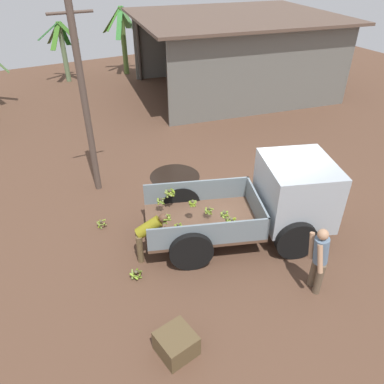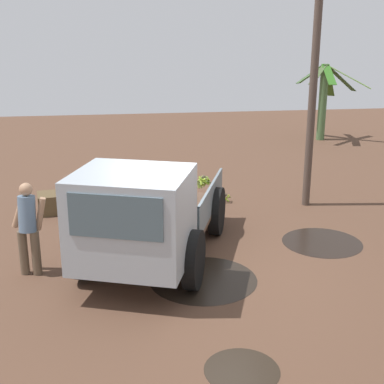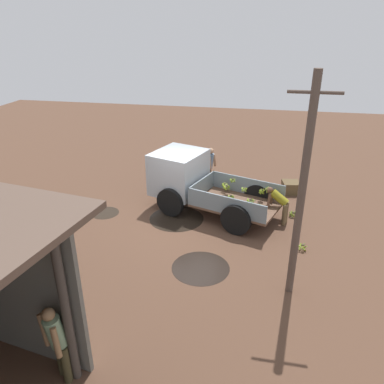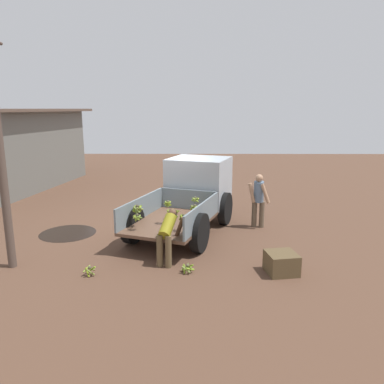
{
  "view_description": "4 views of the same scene",
  "coord_description": "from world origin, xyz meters",
  "views": [
    {
      "loc": [
        -5.43,
        -6.45,
        6.15
      ],
      "look_at": [
        -1.96,
        0.11,
        1.2
      ],
      "focal_mm": 35.0,
      "sensor_mm": 36.0,
      "label": 1
    },
    {
      "loc": [
        8.18,
        -1.23,
        4.12
      ],
      "look_at": [
        -1.1,
        0.1,
        1.2
      ],
      "focal_mm": 50.0,
      "sensor_mm": 36.0,
      "label": 2
    },
    {
      "loc": [
        -2.54,
        10.97,
        6.07
      ],
      "look_at": [
        -0.4,
        -0.15,
        0.9
      ],
      "focal_mm": 35.0,
      "sensor_mm": 36.0,
      "label": 3
    },
    {
      "loc": [
        -11.33,
        -0.88,
        3.47
      ],
      "look_at": [
        -1.05,
        -0.82,
        1.18
      ],
      "focal_mm": 35.0,
      "sensor_mm": 36.0,
      "label": 4
    }
  ],
  "objects": [
    {
      "name": "person_foreground_visitor",
      "position": [
        -0.61,
        -2.78,
        0.9
      ],
      "size": [
        0.47,
        0.65,
        1.62
      ],
      "rotation": [
        0.0,
        0.0,
        2.9
      ],
      "color": "brown",
      "rests_on": "ground"
    },
    {
      "name": "ground",
      "position": [
        0.0,
        0.0,
        0.0
      ],
      "size": [
        36.0,
        36.0,
        0.0
      ],
      "primitive_type": "plane",
      "color": "brown"
    },
    {
      "name": "person_worker_loading",
      "position": [
        -3.27,
        -0.28,
        0.72
      ],
      "size": [
        0.77,
        0.66,
        1.19
      ],
      "rotation": [
        0.0,
        0.0,
        -0.29
      ],
      "color": "brown",
      "rests_on": "ground"
    },
    {
      "name": "banana_bunch_on_ground_0",
      "position": [
        -3.8,
        -0.74,
        0.11
      ],
      "size": [
        0.3,
        0.3,
        0.2
      ],
      "color": "brown",
      "rests_on": "ground"
    },
    {
      "name": "mud_patch_0",
      "position": [
        2.62,
        0.2,
        0.0
      ],
      "size": [
        0.96,
        0.96,
        0.01
      ],
      "primitive_type": "cylinder",
      "color": "black",
      "rests_on": "ground"
    },
    {
      "name": "mud_patch_1",
      "position": [
        -1.19,
        2.73,
        0.0
      ],
      "size": [
        1.58,
        1.58,
        0.01
      ],
      "primitive_type": "cylinder",
      "color": "black",
      "rests_on": "ground"
    },
    {
      "name": "banana_bunch_on_ground_1",
      "position": [
        -3.96,
        1.33,
        0.13
      ],
      "size": [
        0.26,
        0.27,
        0.22
      ],
      "color": "#4E4632",
      "rests_on": "ground"
    },
    {
      "name": "cargo_truck",
      "position": [
        -0.19,
        -0.88,
        1.06
      ],
      "size": [
        4.74,
        3.15,
        1.97
      ],
      "rotation": [
        0.0,
        0.0,
        -0.34
      ],
      "color": "brown",
      "rests_on": "ground"
    },
    {
      "name": "mud_patch_2",
      "position": [
        0.08,
        0.13,
        0.0
      ],
      "size": [
        1.83,
        1.83,
        0.01
      ],
      "primitive_type": "cylinder",
      "color": "black",
      "rests_on": "ground"
    },
    {
      "name": "wooden_crate_0",
      "position": [
        -3.8,
        -2.77,
        0.23
      ],
      "size": [
        0.72,
        0.72,
        0.45
      ],
      "primitive_type": "cube",
      "rotation": [
        0.0,
        0.0,
        3.3
      ],
      "color": "brown",
      "rests_on": "ground"
    }
  ]
}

